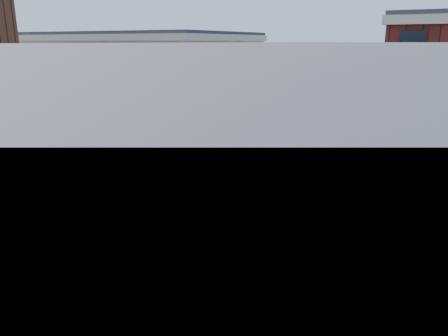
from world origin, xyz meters
name	(u,v)px	position (x,y,z in m)	size (l,w,h in m)	color
ground	(223,202)	(0.00, 0.00, 0.00)	(120.00, 120.00, 0.00)	black
sidewalk_nw	(161,124)	(-21.00, 21.00, 0.07)	(30.00, 30.00, 0.15)	gray
building_nw	(146,85)	(-19.00, 16.00, 5.50)	(22.00, 16.00, 11.00)	silver
tree_near	(373,140)	(7.56, 9.98, 3.16)	(2.69, 2.69, 4.49)	black
tree_far	(387,130)	(7.56, 15.98, 2.87)	(2.43, 2.43, 4.07)	black
signal_pole	(69,172)	(-6.72, -6.68, 2.86)	(1.29, 1.24, 4.60)	black
box_truck	(437,219)	(12.91, -1.82, 2.07)	(8.89, 3.00, 3.98)	silver
traffic_cone	(153,212)	(-2.40, -4.42, 0.36)	(0.45, 0.45, 0.75)	#F0500A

